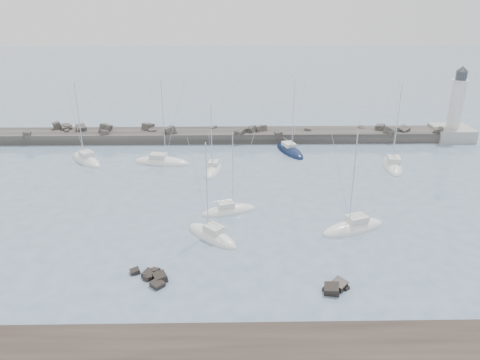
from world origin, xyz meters
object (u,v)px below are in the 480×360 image
(sailboat_1, at_px, (86,160))
(sailboat_4, at_px, (212,236))
(lighthouse, at_px, (453,123))
(sailboat_5, at_px, (213,170))
(sailboat_9, at_px, (392,166))
(sailboat_6, at_px, (229,211))
(sailboat_3, at_px, (162,162))
(sailboat_8, at_px, (353,228))
(sailboat_7, at_px, (290,151))

(sailboat_1, distance_m, sailboat_4, 34.72)
(lighthouse, height_order, sailboat_5, lighthouse)
(sailboat_4, xyz_separation_m, sailboat_9, (28.70, 22.97, 0.01))
(lighthouse, distance_m, sailboat_5, 48.79)
(sailboat_5, relative_size, sailboat_6, 1.02)
(sailboat_3, height_order, sailboat_5, sailboat_3)
(sailboat_1, distance_m, sailboat_8, 46.58)
(sailboat_7, relative_size, sailboat_8, 1.04)
(sailboat_8, distance_m, sailboat_9, 24.30)
(sailboat_4, bearing_deg, sailboat_1, 129.89)
(sailboat_3, bearing_deg, sailboat_6, -58.84)
(sailboat_4, height_order, sailboat_5, sailboat_4)
(lighthouse, relative_size, sailboat_5, 1.23)
(sailboat_3, height_order, sailboat_4, sailboat_3)
(sailboat_4, distance_m, sailboat_5, 21.53)
(sailboat_5, xyz_separation_m, sailboat_9, (29.30, 1.45, 0.01))
(sailboat_3, bearing_deg, sailboat_4, -69.75)
(sailboat_6, distance_m, sailboat_9, 31.32)
(lighthouse, distance_m, sailboat_1, 68.42)
(sailboat_4, distance_m, sailboat_9, 36.76)
(sailboat_9, bearing_deg, sailboat_4, -141.33)
(sailboat_5, height_order, sailboat_7, sailboat_7)
(lighthouse, relative_size, sailboat_4, 1.16)
(sailboat_7, bearing_deg, sailboat_5, -145.23)
(lighthouse, height_order, sailboat_1, lighthouse)
(sailboat_9, bearing_deg, sailboat_5, -177.17)
(sailboat_1, bearing_deg, sailboat_9, -4.12)
(sailboat_6, bearing_deg, sailboat_3, 121.16)
(lighthouse, height_order, sailboat_6, lighthouse)
(sailboat_1, bearing_deg, sailboat_6, -39.47)
(sailboat_9, bearing_deg, sailboat_7, 153.90)
(sailboat_5, xyz_separation_m, sailboat_8, (17.64, -19.87, 0.00))
(sailboat_4, xyz_separation_m, sailboat_5, (-0.59, 21.52, 0.00))
(sailboat_5, distance_m, sailboat_6, 15.02)
(sailboat_9, bearing_deg, sailboat_8, -118.68)
(sailboat_6, bearing_deg, sailboat_4, -106.02)
(sailboat_3, bearing_deg, sailboat_1, 174.59)
(sailboat_1, height_order, sailboat_7, sailboat_7)
(lighthouse, xyz_separation_m, sailboat_4, (-45.07, -38.45, -2.95))
(sailboat_5, height_order, sailboat_8, sailboat_8)
(sailboat_9, bearing_deg, lighthouse, 43.41)
(sailboat_7, distance_m, sailboat_9, 17.77)
(sailboat_3, bearing_deg, lighthouse, 13.45)
(sailboat_8, bearing_deg, sailboat_3, 138.03)
(sailboat_3, relative_size, sailboat_4, 1.19)
(sailboat_6, height_order, sailboat_9, sailboat_9)
(sailboat_6, distance_m, sailboat_7, 26.39)
(lighthouse, relative_size, sailboat_7, 1.03)
(sailboat_4, height_order, sailboat_7, sailboat_7)
(sailboat_8, bearing_deg, sailboat_7, 98.38)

